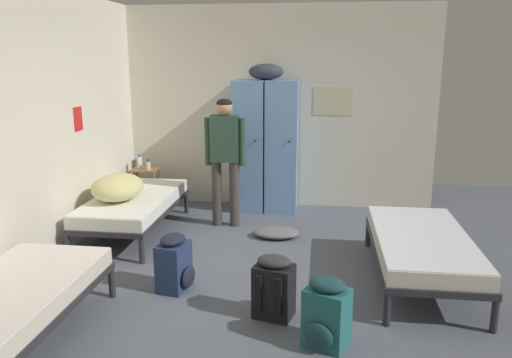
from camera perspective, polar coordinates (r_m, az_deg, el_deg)
name	(u,v)px	position (r m, az deg, el deg)	size (l,w,h in m)	color
ground_plane	(253,277)	(5.24, -0.38, -10.83)	(8.43, 8.43, 0.00)	#565B66
room_backdrop	(168,118)	(6.28, -9.81, 6.73)	(4.50, 5.33, 2.88)	beige
locker_bank	(266,143)	(7.23, 1.10, 4.01)	(0.90, 0.55, 2.07)	#6B93C6
shelf_unit	(146,184)	(7.65, -12.23, -0.54)	(0.38, 0.30, 0.57)	brown
bed_left_front	(6,303)	(4.32, -26.13, -12.28)	(0.90, 1.90, 0.49)	#28282D
bed_right	(421,245)	(5.25, 17.98, -6.99)	(0.90, 1.90, 0.49)	#28282D
bed_left_rear	(134,204)	(6.52, -13.50, -2.73)	(0.90, 1.90, 0.49)	#28282D
bedding_heap	(118,187)	(6.30, -15.19, -0.89)	(0.59, 0.73, 0.31)	#D1C67F
person_traveler	(225,151)	(6.52, -3.48, 3.19)	(0.52, 0.22, 1.65)	#3D3833
water_bottle	(140,162)	(7.63, -12.86, 1.83)	(0.07, 0.07, 0.21)	white
lotion_bottle	(148,165)	(7.53, -11.93, 1.51)	(0.06, 0.06, 0.15)	beige
backpack_teal	(326,314)	(4.03, 7.84, -14.75)	(0.39, 0.40, 0.55)	#23666B
backpack_black	(274,287)	(4.41, 2.05, -12.01)	(0.37, 0.38, 0.55)	black
backpack_navy	(175,264)	(4.93, -9.07, -9.33)	(0.38, 0.36, 0.55)	navy
clothes_pile_grey	(276,233)	(6.30, 2.26, -5.99)	(0.57, 0.38, 0.12)	slate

